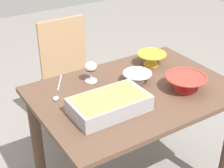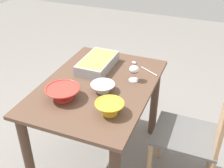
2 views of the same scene
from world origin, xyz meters
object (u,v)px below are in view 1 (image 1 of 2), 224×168
dining_table (134,112)px  casserole_dish (109,104)px  serving_bowl (137,76)px  small_bowl (152,58)px  serving_spoon (57,92)px  wine_glass (91,68)px  chair (72,77)px  mixing_bowl (185,82)px

dining_table → casserole_dish: 0.32m
casserole_dish → serving_bowl: casserole_dish is taller
small_bowl → serving_spoon: 0.66m
wine_glass → dining_table: bearing=-55.5°
small_bowl → wine_glass: bearing=178.0°
dining_table → chair: 0.76m
chair → wine_glass: chair is taller
serving_bowl → serving_spoon: bearing=163.5°
dining_table → serving_spoon: 0.46m
chair → casserole_dish: bearing=-103.2°
casserole_dish → serving_spoon: (-0.15, 0.31, -0.04)m
chair → serving_spoon: bearing=-122.1°
wine_glass → casserole_dish: (-0.08, -0.33, -0.04)m
chair → casserole_dish: size_ratio=2.36×
serving_spoon → small_bowl: bearing=0.6°
mixing_bowl → serving_spoon: 0.71m
casserole_dish → mixing_bowl: (0.48, -0.04, 0.00)m
wine_glass → casserole_dish: wine_glass is taller
serving_bowl → wine_glass: bearing=145.3°
chair → casserole_dish: chair is taller
dining_table → wine_glass: bearing=124.5°
wine_glass → casserole_dish: bearing=-103.5°
small_bowl → mixing_bowl: bearing=-95.9°
dining_table → small_bowl: small_bowl is taller
small_bowl → serving_spoon: (-0.66, -0.01, -0.04)m
serving_bowl → serving_spoon: 0.47m
dining_table → chair: bearing=92.4°
dining_table → mixing_bowl: 0.35m
casserole_dish → mixing_bowl: bearing=-4.4°
serving_spoon → wine_glass: bearing=5.5°
mixing_bowl → small_bowl: size_ratio=1.27×
wine_glass → small_bowl: wine_glass is taller
dining_table → serving_bowl: size_ratio=6.52×
dining_table → chair: chair is taller
chair → serving_bowl: (0.10, -0.69, 0.28)m
mixing_bowl → serving_spoon: size_ratio=0.91×
mixing_bowl → chair: bearing=107.1°
mixing_bowl → serving_bowl: mixing_bowl is taller
chair → small_bowl: size_ratio=5.00×
casserole_dish → small_bowl: 0.60m
dining_table → serving_spoon: bearing=151.9°
chair → small_bowl: (0.31, -0.55, 0.29)m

